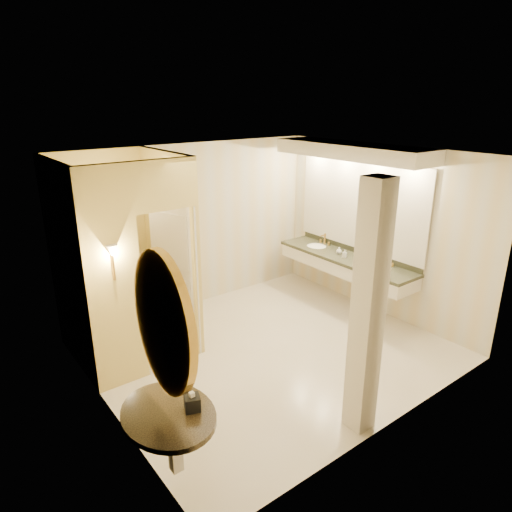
# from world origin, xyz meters

# --- Properties ---
(floor) EXTENTS (4.50, 4.50, 0.00)m
(floor) POSITION_xyz_m (0.00, 0.00, 0.00)
(floor) COLOR beige
(floor) RESTS_ON ground
(ceiling) EXTENTS (4.50, 4.50, 0.00)m
(ceiling) POSITION_xyz_m (0.00, 0.00, 2.70)
(ceiling) COLOR white
(ceiling) RESTS_ON wall_back
(wall_back) EXTENTS (4.50, 0.02, 2.70)m
(wall_back) POSITION_xyz_m (0.00, 2.00, 1.35)
(wall_back) COLOR beige
(wall_back) RESTS_ON floor
(wall_front) EXTENTS (4.50, 0.02, 2.70)m
(wall_front) POSITION_xyz_m (0.00, -2.00, 1.35)
(wall_front) COLOR beige
(wall_front) RESTS_ON floor
(wall_left) EXTENTS (0.02, 4.00, 2.70)m
(wall_left) POSITION_xyz_m (-2.25, 0.00, 1.35)
(wall_left) COLOR beige
(wall_left) RESTS_ON floor
(wall_right) EXTENTS (0.02, 4.00, 2.70)m
(wall_right) POSITION_xyz_m (2.25, 0.00, 1.35)
(wall_right) COLOR beige
(wall_right) RESTS_ON floor
(toilet_closet) EXTENTS (1.50, 1.55, 2.70)m
(toilet_closet) POSITION_xyz_m (-1.12, 0.97, 1.39)
(toilet_closet) COLOR #F3E37F
(toilet_closet) RESTS_ON floor
(wall_sconce) EXTENTS (0.14, 0.14, 0.42)m
(wall_sconce) POSITION_xyz_m (-1.93, 0.43, 1.73)
(wall_sconce) COLOR #B78B3A
(wall_sconce) RESTS_ON toilet_closet
(vanity) EXTENTS (0.75, 2.72, 2.09)m
(vanity) POSITION_xyz_m (1.98, 0.40, 1.63)
(vanity) COLOR beige
(vanity) RESTS_ON floor
(console_shelf) EXTENTS (0.94, 0.94, 1.92)m
(console_shelf) POSITION_xyz_m (-2.21, -1.40, 1.34)
(console_shelf) COLOR black
(console_shelf) RESTS_ON floor
(pillar) EXTENTS (0.25, 0.25, 2.70)m
(pillar) POSITION_xyz_m (-0.20, -1.79, 1.35)
(pillar) COLOR beige
(pillar) RESTS_ON floor
(tissue_box) EXTENTS (0.17, 0.17, 0.13)m
(tissue_box) POSITION_xyz_m (-2.05, -1.49, 0.94)
(tissue_box) COLOR black
(tissue_box) RESTS_ON console_shelf
(toilet) EXTENTS (0.40, 0.67, 0.67)m
(toilet) POSITION_xyz_m (-1.15, 1.45, 0.33)
(toilet) COLOR white
(toilet) RESTS_ON floor
(soap_bottle_a) EXTENTS (0.07, 0.07, 0.13)m
(soap_bottle_a) POSITION_xyz_m (1.89, 0.37, 0.94)
(soap_bottle_a) COLOR beige
(soap_bottle_a) RESTS_ON vanity
(soap_bottle_b) EXTENTS (0.10, 0.10, 0.11)m
(soap_bottle_b) POSITION_xyz_m (1.95, 0.55, 0.93)
(soap_bottle_b) COLOR silver
(soap_bottle_b) RESTS_ON vanity
(soap_bottle_c) EXTENTS (0.11, 0.11, 0.23)m
(soap_bottle_c) POSITION_xyz_m (1.92, 0.11, 0.99)
(soap_bottle_c) COLOR #C6B28C
(soap_bottle_c) RESTS_ON vanity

